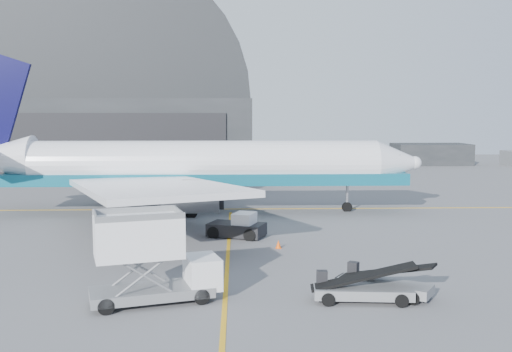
{
  "coord_description": "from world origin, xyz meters",
  "views": [
    {
      "loc": [
        0.62,
        -36.44,
        9.26
      ],
      "look_at": [
        2.15,
        8.83,
        4.5
      ],
      "focal_mm": 40.0,
      "sensor_mm": 36.0,
      "label": 1
    }
  ],
  "objects_px": {
    "pushback_tug": "(238,227)",
    "belt_loader_a": "(361,289)",
    "airliner": "(187,166)",
    "catering_truck": "(150,259)",
    "belt_loader_b": "(383,283)"
  },
  "relations": [
    {
      "from": "pushback_tug",
      "to": "belt_loader_a",
      "type": "xyz_separation_m",
      "value": [
        6.14,
        -15.64,
        -0.12
      ]
    },
    {
      "from": "airliner",
      "to": "pushback_tug",
      "type": "distance_m",
      "value": 13.0
    },
    {
      "from": "catering_truck",
      "to": "pushback_tug",
      "type": "xyz_separation_m",
      "value": [
        4.39,
        15.5,
        -1.49
      ]
    },
    {
      "from": "pushback_tug",
      "to": "belt_loader_b",
      "type": "relative_size",
      "value": 0.97
    },
    {
      "from": "airliner",
      "to": "belt_loader_a",
      "type": "bearing_deg",
      "value": -67.85
    },
    {
      "from": "belt_loader_a",
      "to": "pushback_tug",
      "type": "bearing_deg",
      "value": 116.3
    },
    {
      "from": "airliner",
      "to": "belt_loader_a",
      "type": "relative_size",
      "value": 8.66
    },
    {
      "from": "airliner",
      "to": "catering_truck",
      "type": "distance_m",
      "value": 27.04
    },
    {
      "from": "catering_truck",
      "to": "belt_loader_a",
      "type": "xyz_separation_m",
      "value": [
        10.54,
        -0.14,
        -1.61
      ]
    },
    {
      "from": "catering_truck",
      "to": "belt_loader_b",
      "type": "xyz_separation_m",
      "value": [
        11.92,
        0.9,
        -1.62
      ]
    },
    {
      "from": "airliner",
      "to": "belt_loader_b",
      "type": "height_order",
      "value": "airliner"
    },
    {
      "from": "belt_loader_a",
      "to": "belt_loader_b",
      "type": "height_order",
      "value": "belt_loader_a"
    },
    {
      "from": "pushback_tug",
      "to": "belt_loader_a",
      "type": "relative_size",
      "value": 0.9
    },
    {
      "from": "catering_truck",
      "to": "pushback_tug",
      "type": "relative_size",
      "value": 1.42
    },
    {
      "from": "pushback_tug",
      "to": "belt_loader_a",
      "type": "bearing_deg",
      "value": -47.77
    }
  ]
}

